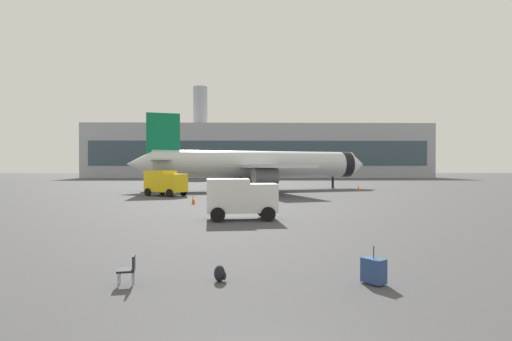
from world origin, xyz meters
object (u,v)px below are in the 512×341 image
(airplane_at_gate, at_px, (257,165))
(gate_chair, at_px, (129,268))
(cargo_van, at_px, (241,197))
(rolling_suitcase, at_px, (374,270))
(service_truck, at_px, (165,182))
(safety_cone_near, at_px, (193,200))
(safety_cone_mid, at_px, (358,188))
(traveller_backpack, at_px, (220,274))

(airplane_at_gate, distance_m, gate_chair, 46.80)
(cargo_van, height_order, rolling_suitcase, cargo_van)
(service_truck, bearing_deg, safety_cone_near, -65.17)
(service_truck, xyz_separation_m, gate_chair, (6.15, -34.71, -1.11))
(service_truck, relative_size, cargo_van, 1.14)
(service_truck, relative_size, safety_cone_mid, 6.70)
(traveller_backpack, xyz_separation_m, gate_chair, (-2.55, -0.36, 0.27))
(safety_cone_mid, xyz_separation_m, gate_chair, (-18.63, -44.06, 0.11))
(rolling_suitcase, bearing_deg, safety_cone_mid, 75.18)
(service_truck, bearing_deg, traveller_backpack, -75.79)
(safety_cone_near, bearing_deg, cargo_van, -67.53)
(cargo_van, relative_size, safety_cone_mid, 5.86)
(rolling_suitcase, height_order, gate_chair, rolling_suitcase)
(traveller_backpack, distance_m, gate_chair, 2.59)
(airplane_at_gate, distance_m, rolling_suitcase, 46.62)
(cargo_van, height_order, safety_cone_mid, cargo_van)
(traveller_backpack, height_order, gate_chair, gate_chair)
(airplane_at_gate, xyz_separation_m, cargo_van, (-1.75, -32.42, -2.21))
(cargo_van, distance_m, safety_cone_mid, 33.92)
(service_truck, bearing_deg, cargo_van, -66.40)
(rolling_suitcase, bearing_deg, traveller_backpack, 175.64)
(cargo_van, xyz_separation_m, gate_chair, (-2.89, -14.04, -0.95))
(airplane_at_gate, xyz_separation_m, rolling_suitcase, (2.34, -46.44, -3.27))
(cargo_van, bearing_deg, safety_cone_near, 112.47)
(safety_cone_mid, bearing_deg, gate_chair, -112.92)
(service_truck, distance_m, safety_cone_near, 10.88)
(airplane_at_gate, bearing_deg, safety_cone_near, -106.14)
(rolling_suitcase, height_order, traveller_backpack, rolling_suitcase)
(airplane_at_gate, distance_m, service_truck, 16.08)
(airplane_at_gate, height_order, service_truck, airplane_at_gate)
(safety_cone_mid, relative_size, gate_chair, 0.91)
(airplane_at_gate, xyz_separation_m, service_truck, (-10.78, -11.75, -2.05))
(airplane_at_gate, bearing_deg, service_truck, -132.55)
(rolling_suitcase, bearing_deg, safety_cone_near, 109.03)
(service_truck, relative_size, rolling_suitcase, 4.75)
(gate_chair, bearing_deg, safety_cone_near, 93.69)
(safety_cone_mid, distance_m, traveller_backpack, 46.57)
(airplane_at_gate, distance_m, traveller_backpack, 46.28)
(airplane_at_gate, relative_size, service_truck, 6.70)
(cargo_van, relative_size, safety_cone_near, 5.81)
(safety_cone_mid, relative_size, rolling_suitcase, 0.71)
(cargo_van, distance_m, gate_chair, 14.36)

